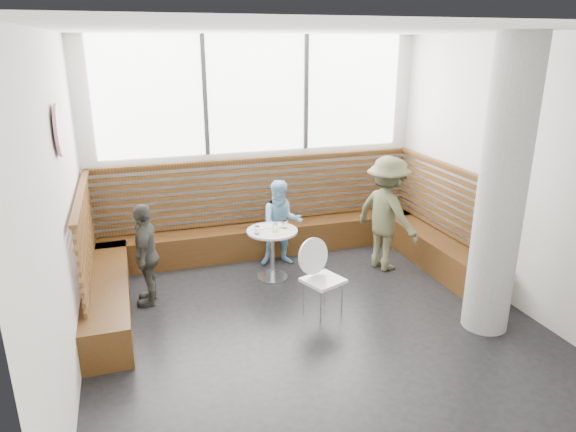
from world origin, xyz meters
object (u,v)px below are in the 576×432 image
object	(u,v)px
concrete_column	(502,191)
cafe_table	(272,244)
child_left	(146,254)
adult_man	(387,214)
cafe_chair	(321,271)
child_back	(281,223)

from	to	relation	value
concrete_column	cafe_table	bearing A→B (deg)	135.29
concrete_column	child_left	distance (m)	4.13
cafe_table	adult_man	bearing A→B (deg)	-5.27
concrete_column	adult_man	xyz separation A→B (m)	(-0.33, 1.79, -0.79)
adult_man	cafe_table	bearing A→B (deg)	64.88
cafe_chair	adult_man	world-z (taller)	adult_man
concrete_column	adult_man	world-z (taller)	concrete_column
cafe_chair	adult_man	size ratio (longest dim) A/B	0.57
adult_man	child_back	world-z (taller)	adult_man
concrete_column	cafe_chair	bearing A→B (deg)	153.03
cafe_chair	child_left	bearing A→B (deg)	133.75
concrete_column	child_left	xyz separation A→B (m)	(-3.61, 1.75, -0.96)
cafe_chair	cafe_table	bearing A→B (deg)	83.15
child_back	child_left	world-z (taller)	child_left
adult_man	child_back	xyz separation A→B (m)	(-1.37, 0.57, -0.19)
concrete_column	child_left	world-z (taller)	concrete_column
concrete_column	adult_man	size ratio (longest dim) A/B	1.97
cafe_table	cafe_chair	xyz separation A→B (m)	(0.28, -1.09, 0.04)
cafe_chair	child_left	xyz separation A→B (m)	(-1.93, 0.89, 0.10)
cafe_table	adult_man	world-z (taller)	adult_man
adult_man	child_left	distance (m)	3.28
cafe_chair	child_back	distance (m)	1.51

